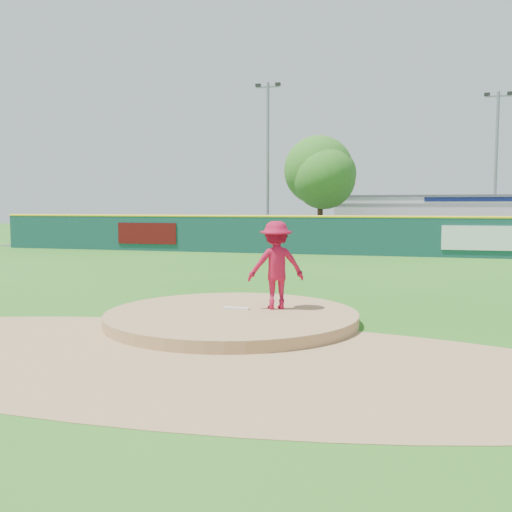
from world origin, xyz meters
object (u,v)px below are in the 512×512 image
(pitcher, at_px, (276,265))
(pool_building_grp, at_px, (444,218))
(light_pole_right, at_px, (496,161))
(playground_slide, at_px, (168,232))
(light_pole_left, at_px, (268,155))
(van, at_px, (291,235))
(deciduous_tree, at_px, (320,175))

(pitcher, height_order, pool_building_grp, pool_building_grp)
(light_pole_right, bearing_deg, playground_slide, -161.89)
(light_pole_left, height_order, light_pole_right, light_pole_left)
(pitcher, distance_m, playground_slide, 24.95)
(van, relative_size, light_pole_left, 0.41)
(light_pole_left, xyz_separation_m, light_pole_right, (15.00, 2.00, -0.51))
(playground_slide, xyz_separation_m, light_pole_left, (5.48, 4.70, 5.20))
(van, height_order, deciduous_tree, deciduous_tree)
(van, height_order, playground_slide, playground_slide)
(playground_slide, xyz_separation_m, light_pole_right, (20.48, 6.70, 4.69))
(pitcher, xyz_separation_m, van, (-4.79, 24.54, -0.59))
(deciduous_tree, xyz_separation_m, light_pole_left, (-4.00, 2.00, 1.50))
(pool_building_grp, height_order, light_pole_right, light_pole_right)
(pool_building_grp, xyz_separation_m, playground_slide, (-17.48, -9.69, -0.81))
(light_pole_right, bearing_deg, light_pole_left, -172.41)
(playground_slide, distance_m, light_pole_right, 22.05)
(pitcher, relative_size, pool_building_grp, 0.13)
(light_pole_right, bearing_deg, pool_building_grp, 135.05)
(pool_building_grp, distance_m, light_pole_right, 5.75)
(van, distance_m, playground_slide, 8.06)
(pitcher, xyz_separation_m, deciduous_tree, (-2.85, 24.39, 3.32))
(playground_slide, bearing_deg, light_pole_left, 40.61)
(playground_slide, bearing_deg, pool_building_grp, 29.01)
(van, xyz_separation_m, light_pole_left, (-2.06, 1.84, 5.41))
(van, bearing_deg, light_pole_left, 42.90)
(deciduous_tree, bearing_deg, van, 175.38)
(van, xyz_separation_m, light_pole_right, (12.94, 3.84, 4.90))
(light_pole_left, bearing_deg, pool_building_grp, 22.60)
(light_pole_left, distance_m, light_pole_right, 15.14)
(pitcher, xyz_separation_m, light_pole_left, (-6.85, 26.39, 4.82))
(pool_building_grp, relative_size, light_pole_left, 1.38)
(van, xyz_separation_m, pool_building_grp, (9.95, 6.84, 1.02))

